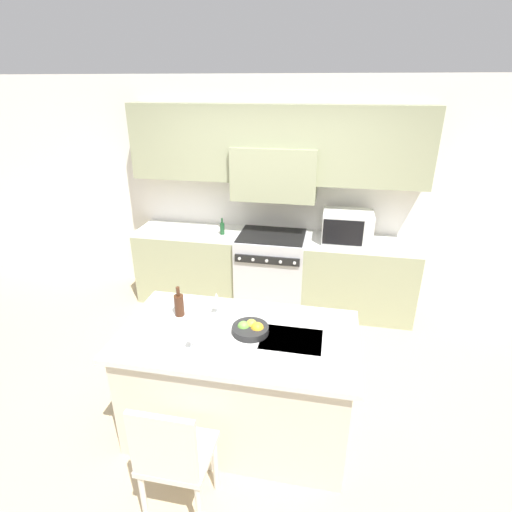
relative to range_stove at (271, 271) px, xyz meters
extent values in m
plane|color=tan|center=(0.00, -1.64, -0.47)|extent=(10.00, 10.00, 0.00)
cube|color=silver|center=(0.00, 0.36, 0.88)|extent=(10.00, 0.06, 2.70)
cube|color=gray|center=(0.00, 0.16, 1.50)|extent=(3.38, 0.34, 0.85)
cube|color=gray|center=(0.00, 0.13, 1.18)|extent=(0.97, 0.40, 0.60)
cube|color=gray|center=(-1.05, 0.02, -0.03)|extent=(1.29, 0.62, 0.89)
cube|color=white|center=(-1.05, 0.02, 0.43)|extent=(1.29, 0.62, 0.03)
cube|color=gray|center=(1.05, 0.02, -0.03)|extent=(1.29, 0.62, 0.89)
cube|color=white|center=(1.05, 0.02, 0.43)|extent=(1.29, 0.62, 0.03)
cube|color=#B7B7BC|center=(0.00, 0.00, -0.01)|extent=(0.81, 0.66, 0.93)
cube|color=black|center=(0.00, 0.00, 0.47)|extent=(0.78, 0.61, 0.01)
cube|color=black|center=(0.00, -0.34, 0.29)|extent=(0.74, 0.02, 0.09)
cylinder|color=silver|center=(-0.32, -0.35, 0.29)|extent=(0.04, 0.02, 0.04)
cylinder|color=silver|center=(-0.16, -0.35, 0.29)|extent=(0.04, 0.02, 0.04)
cylinder|color=silver|center=(0.00, -0.35, 0.29)|extent=(0.04, 0.02, 0.04)
cylinder|color=silver|center=(0.16, -0.35, 0.29)|extent=(0.04, 0.02, 0.04)
cylinder|color=silver|center=(0.32, -0.35, 0.29)|extent=(0.04, 0.02, 0.04)
cube|color=silver|center=(0.87, 0.02, 0.62)|extent=(0.56, 0.41, 0.35)
cube|color=black|center=(0.82, -0.19, 0.62)|extent=(0.43, 0.01, 0.29)
cube|color=beige|center=(0.07, -2.01, -0.04)|extent=(1.65, 0.89, 0.87)
cube|color=silver|center=(0.07, -2.01, 0.42)|extent=(1.75, 0.97, 0.04)
cube|color=#2D2D30|center=(0.46, -2.01, 0.43)|extent=(0.44, 0.32, 0.01)
cylinder|color=#B2B2B7|center=(0.46, -1.82, 0.44)|extent=(0.02, 0.02, 0.00)
cube|color=beige|center=(-0.14, -2.75, 0.02)|extent=(0.42, 0.40, 0.04)
cube|color=beige|center=(-0.14, -2.93, 0.27)|extent=(0.40, 0.04, 0.46)
cylinder|color=beige|center=(-0.32, -2.58, -0.23)|extent=(0.04, 0.04, 0.48)
cylinder|color=beige|center=(0.03, -2.58, -0.23)|extent=(0.04, 0.04, 0.48)
cylinder|color=beige|center=(-0.32, -2.92, -0.23)|extent=(0.04, 0.04, 0.48)
cylinder|color=beige|center=(0.03, -2.92, -0.23)|extent=(0.04, 0.04, 0.48)
cylinder|color=#422314|center=(-0.44, -1.85, 0.53)|extent=(0.08, 0.08, 0.17)
cylinder|color=#422314|center=(-0.44, -1.85, 0.65)|extent=(0.03, 0.03, 0.07)
cylinder|color=white|center=(-0.20, -2.25, 0.44)|extent=(0.06, 0.06, 0.01)
cylinder|color=white|center=(-0.20, -2.25, 0.48)|extent=(0.01, 0.01, 0.08)
cone|color=white|center=(-0.20, -2.25, 0.58)|extent=(0.07, 0.07, 0.11)
cylinder|color=white|center=(-0.16, -1.78, 0.44)|extent=(0.06, 0.06, 0.01)
cylinder|color=white|center=(-0.16, -1.78, 0.48)|extent=(0.01, 0.01, 0.08)
cone|color=white|center=(-0.16, -1.78, 0.58)|extent=(0.07, 0.07, 0.11)
cylinder|color=black|center=(0.16, -1.98, 0.47)|extent=(0.27, 0.27, 0.05)
sphere|color=#66A83D|center=(0.10, -1.98, 0.48)|extent=(0.09, 0.09, 0.09)
sphere|color=gold|center=(0.21, -1.98, 0.48)|extent=(0.10, 0.10, 0.10)
sphere|color=gold|center=(0.16, -1.94, 0.48)|extent=(0.08, 0.08, 0.08)
cylinder|color=#194723|center=(-0.60, -0.03, 0.52)|extent=(0.06, 0.06, 0.14)
cylinder|color=#194723|center=(-0.60, -0.03, 0.62)|extent=(0.02, 0.02, 0.06)
camera|label=1|loc=(0.67, -4.40, 2.14)|focal=28.00mm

